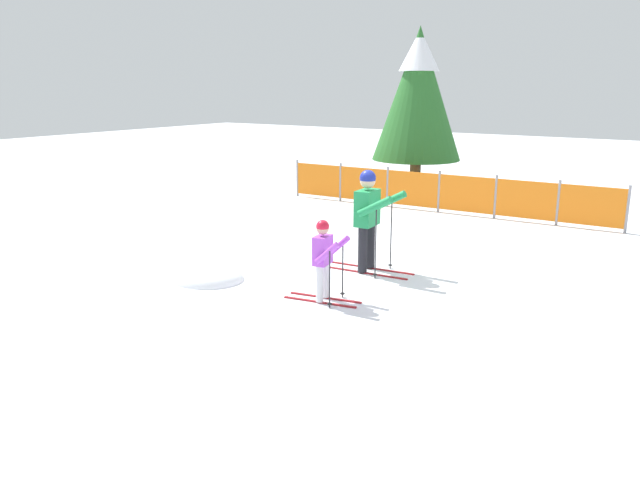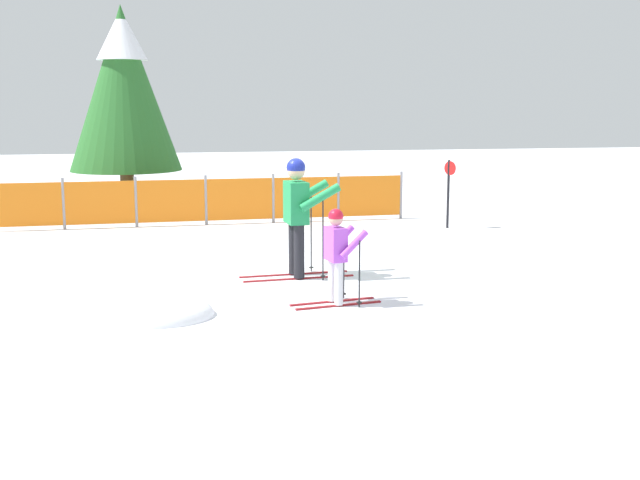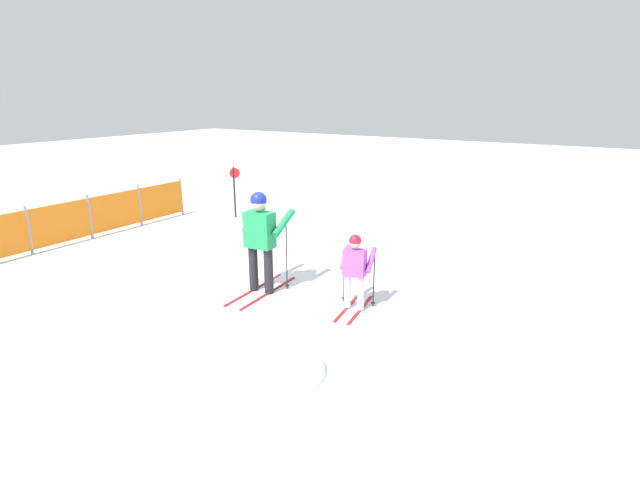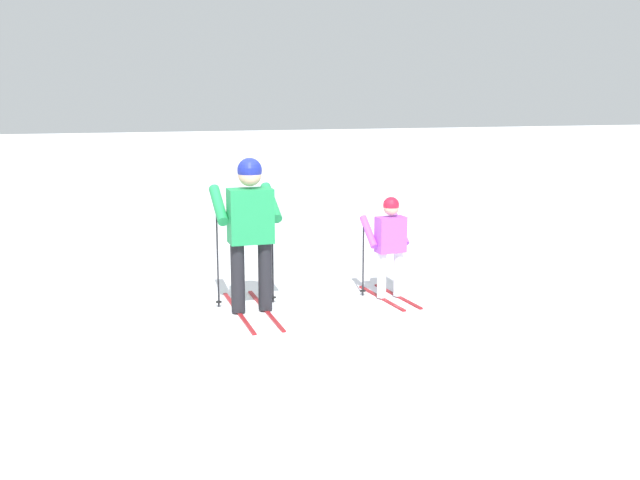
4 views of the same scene
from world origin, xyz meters
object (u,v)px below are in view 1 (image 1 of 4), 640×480
(skier_adult, at_px, (369,211))
(skier_child, at_px, (324,254))
(safety_fence, at_px, (439,191))
(conifer_far, at_px, (418,92))

(skier_adult, relative_size, skier_child, 1.42)
(skier_child, bearing_deg, safety_fence, 89.94)
(skier_child, bearing_deg, skier_adult, 87.01)
(skier_adult, relative_size, safety_fence, 0.20)
(safety_fence, height_order, conifer_far, conifer_far)
(safety_fence, distance_m, conifer_far, 3.59)
(skier_adult, distance_m, skier_child, 1.72)
(skier_child, distance_m, safety_fence, 7.16)
(conifer_far, bearing_deg, skier_child, -72.76)
(skier_adult, bearing_deg, safety_fence, 96.20)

